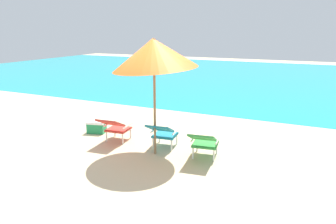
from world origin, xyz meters
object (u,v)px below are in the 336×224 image
Objects in this scene: beach_umbrella_center at (154,54)px; cooler_box at (97,127)px; lounge_chair_left at (115,126)px; lounge_chair_center at (163,132)px; lounge_chair_right at (204,141)px.

cooler_box is at bearing 162.70° from beach_umbrella_center.
beach_umbrella_center is 2.97m from cooler_box.
lounge_chair_left is at bearing -25.50° from cooler_box.
cooler_box is (-0.87, 0.41, -0.24)m from lounge_chair_left.
beach_umbrella_center is 4.77× the size of cooler_box.
beach_umbrella_center is at bearing -17.30° from cooler_box.
lounge_chair_center is at bearing -8.67° from cooler_box.
lounge_chair_center is (1.24, 0.09, 0.00)m from lounge_chair_left.
lounge_chair_center is 2.14m from cooler_box.
lounge_chair_right is at bearing 7.87° from beach_umbrella_center.
lounge_chair_right is 1.75× the size of cooler_box.
cooler_box is at bearing 154.50° from lounge_chair_left.
lounge_chair_center is 1.81m from beach_umbrella_center.
lounge_chair_right is at bearing -9.01° from cooler_box.
lounge_chair_right is at bearing -9.68° from lounge_chair_center.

